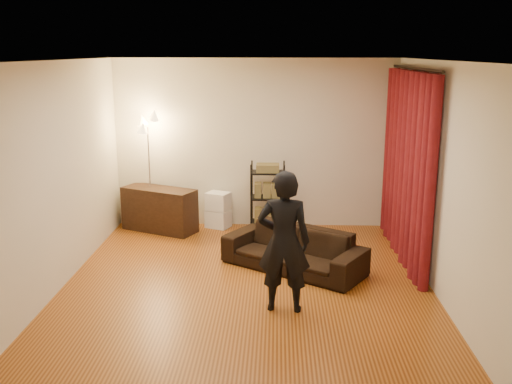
{
  "coord_description": "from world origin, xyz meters",
  "views": [
    {
      "loc": [
        0.35,
        -6.56,
        2.8
      ],
      "look_at": [
        0.1,
        0.3,
        1.1
      ],
      "focal_mm": 40.0,
      "sensor_mm": 36.0,
      "label": 1
    }
  ],
  "objects_px": {
    "person": "(284,242)",
    "floor_lamp": "(150,173)",
    "storage_boxes": "(218,210)",
    "wire_shelf": "(268,198)",
    "media_cabinet": "(160,210)",
    "sofa": "(294,249)"
  },
  "relations": [
    {
      "from": "person",
      "to": "media_cabinet",
      "type": "height_order",
      "value": "person"
    },
    {
      "from": "storage_boxes",
      "to": "wire_shelf",
      "type": "distance_m",
      "value": 0.87
    },
    {
      "from": "wire_shelf",
      "to": "storage_boxes",
      "type": "bearing_deg",
      "value": -173.0
    },
    {
      "from": "media_cabinet",
      "to": "floor_lamp",
      "type": "height_order",
      "value": "floor_lamp"
    },
    {
      "from": "sofa",
      "to": "media_cabinet",
      "type": "height_order",
      "value": "media_cabinet"
    },
    {
      "from": "person",
      "to": "wire_shelf",
      "type": "bearing_deg",
      "value": -81.57
    },
    {
      "from": "person",
      "to": "storage_boxes",
      "type": "distance_m",
      "value": 3.21
    },
    {
      "from": "storage_boxes",
      "to": "wire_shelf",
      "type": "relative_size",
      "value": 0.53
    },
    {
      "from": "media_cabinet",
      "to": "wire_shelf",
      "type": "distance_m",
      "value": 1.73
    },
    {
      "from": "person",
      "to": "media_cabinet",
      "type": "distance_m",
      "value": 3.44
    },
    {
      "from": "sofa",
      "to": "media_cabinet",
      "type": "bearing_deg",
      "value": 175.6
    },
    {
      "from": "sofa",
      "to": "person",
      "type": "distance_m",
      "value": 1.33
    },
    {
      "from": "person",
      "to": "floor_lamp",
      "type": "distance_m",
      "value": 3.58
    },
    {
      "from": "wire_shelf",
      "to": "sofa",
      "type": "bearing_deg",
      "value": -56.77
    },
    {
      "from": "floor_lamp",
      "to": "storage_boxes",
      "type": "bearing_deg",
      "value": 5.42
    },
    {
      "from": "sofa",
      "to": "storage_boxes",
      "type": "relative_size",
      "value": 3.16
    },
    {
      "from": "wire_shelf",
      "to": "floor_lamp",
      "type": "bearing_deg",
      "value": -162.48
    },
    {
      "from": "sofa",
      "to": "wire_shelf",
      "type": "height_order",
      "value": "wire_shelf"
    },
    {
      "from": "person",
      "to": "floor_lamp",
      "type": "bearing_deg",
      "value": -50.16
    },
    {
      "from": "storage_boxes",
      "to": "floor_lamp",
      "type": "relative_size",
      "value": 0.32
    },
    {
      "from": "storage_boxes",
      "to": "wire_shelf",
      "type": "bearing_deg",
      "value": -13.17
    },
    {
      "from": "floor_lamp",
      "to": "wire_shelf",
      "type": "bearing_deg",
      "value": -2.65
    }
  ]
}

